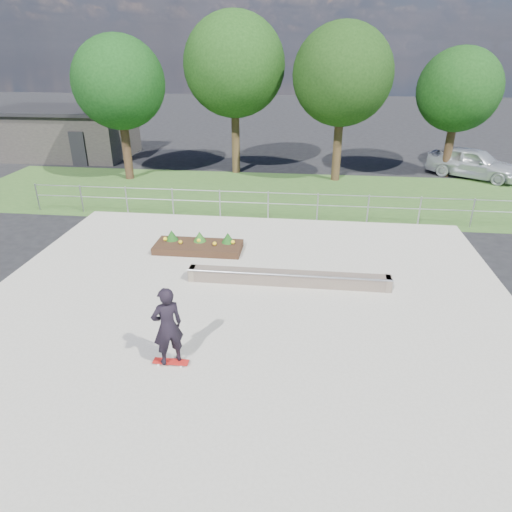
{
  "coord_description": "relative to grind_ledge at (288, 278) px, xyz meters",
  "views": [
    {
      "loc": [
        1.56,
        -10.19,
        6.54
      ],
      "look_at": [
        0.2,
        1.5,
        1.1
      ],
      "focal_mm": 32.0,
      "sensor_mm": 36.0,
      "label": 1
    }
  ],
  "objects": [
    {
      "name": "ground",
      "position": [
        -1.12,
        -1.85,
        -0.26
      ],
      "size": [
        120.0,
        120.0,
        0.0
      ],
      "primitive_type": "plane",
      "color": "black",
      "rests_on": "ground"
    },
    {
      "name": "grass_verge",
      "position": [
        -1.12,
        9.15,
        -0.25
      ],
      "size": [
        30.0,
        8.0,
        0.02
      ],
      "primitive_type": "cube",
      "color": "#2D4F1F",
      "rests_on": "ground"
    },
    {
      "name": "concrete_slab",
      "position": [
        -1.12,
        -1.85,
        -0.23
      ],
      "size": [
        15.0,
        15.0,
        0.06
      ],
      "primitive_type": "cube",
      "color": "#A5A192",
      "rests_on": "ground"
    },
    {
      "name": "fence",
      "position": [
        -1.12,
        5.65,
        0.51
      ],
      "size": [
        20.06,
        0.06,
        1.2
      ],
      "color": "gray",
      "rests_on": "ground"
    },
    {
      "name": "building",
      "position": [
        -15.12,
        16.15,
        1.25
      ],
      "size": [
        8.4,
        5.4,
        3.0
      ],
      "color": "#2B2926",
      "rests_on": "ground"
    },
    {
      "name": "tree_far_left",
      "position": [
        -9.12,
        11.15,
        4.59
      ],
      "size": [
        4.55,
        4.55,
        7.15
      ],
      "color": "#342115",
      "rests_on": "ground"
    },
    {
      "name": "tree_mid_left",
      "position": [
        -3.62,
        13.15,
        5.34
      ],
      "size": [
        5.25,
        5.25,
        8.25
      ],
      "color": "#362715",
      "rests_on": "ground"
    },
    {
      "name": "tree_mid_right",
      "position": [
        1.88,
        12.15,
        4.97
      ],
      "size": [
        4.9,
        4.9,
        7.7
      ],
      "color": "#342415",
      "rests_on": "ground"
    },
    {
      "name": "tree_far_right",
      "position": [
        7.88,
        13.65,
        4.21
      ],
      "size": [
        4.2,
        4.2,
        6.6
      ],
      "color": "#301F13",
      "rests_on": "ground"
    },
    {
      "name": "grind_ledge",
      "position": [
        0.0,
        0.0,
        0.0
      ],
      "size": [
        6.0,
        0.44,
        0.43
      ],
      "color": "brown",
      "rests_on": "concrete_slab"
    },
    {
      "name": "planter_bed",
      "position": [
        -3.22,
        2.17,
        -0.02
      ],
      "size": [
        3.0,
        1.2,
        0.61
      ],
      "color": "black",
      "rests_on": "concrete_slab"
    },
    {
      "name": "skateboarder",
      "position": [
        -2.4,
        -4.07,
        0.8
      ],
      "size": [
        0.81,
        0.75,
        1.94
      ],
      "color": "white",
      "rests_on": "concrete_slab"
    },
    {
      "name": "parked_car",
      "position": [
        9.26,
        13.54,
        0.55
      ],
      "size": [
        5.02,
        4.2,
        1.62
      ],
      "primitive_type": "imported",
      "rotation": [
        0.0,
        0.0,
        0.99
      ],
      "color": "silver",
      "rests_on": "ground"
    }
  ]
}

